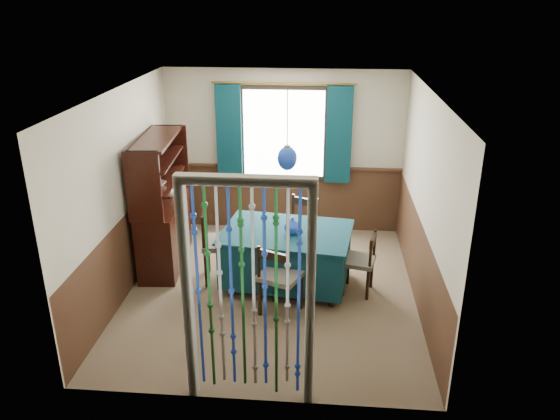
# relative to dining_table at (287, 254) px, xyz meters

# --- Properties ---
(floor) EXTENTS (4.00, 4.00, 0.00)m
(floor) POSITION_rel_dining_table_xyz_m (-0.18, -0.16, -0.44)
(floor) COLOR brown
(floor) RESTS_ON ground
(ceiling) EXTENTS (4.00, 4.00, 0.00)m
(ceiling) POSITION_rel_dining_table_xyz_m (-0.18, -0.16, 2.06)
(ceiling) COLOR silver
(ceiling) RESTS_ON ground
(wall_back) EXTENTS (3.60, 0.00, 3.60)m
(wall_back) POSITION_rel_dining_table_xyz_m (-0.18, 1.84, 0.81)
(wall_back) COLOR #C0B69D
(wall_back) RESTS_ON ground
(wall_front) EXTENTS (3.60, 0.00, 3.60)m
(wall_front) POSITION_rel_dining_table_xyz_m (-0.18, -2.16, 0.81)
(wall_front) COLOR #C0B69D
(wall_front) RESTS_ON ground
(wall_left) EXTENTS (0.00, 4.00, 4.00)m
(wall_left) POSITION_rel_dining_table_xyz_m (-1.98, -0.16, 0.81)
(wall_left) COLOR #C0B69D
(wall_left) RESTS_ON ground
(wall_right) EXTENTS (0.00, 4.00, 4.00)m
(wall_right) POSITION_rel_dining_table_xyz_m (1.62, -0.16, 0.81)
(wall_right) COLOR #C0B69D
(wall_right) RESTS_ON ground
(wainscot_back) EXTENTS (3.60, 0.00, 3.60)m
(wainscot_back) POSITION_rel_dining_table_xyz_m (-0.18, 1.82, 0.06)
(wainscot_back) COLOR #422819
(wainscot_back) RESTS_ON ground
(wainscot_front) EXTENTS (3.60, 0.00, 3.60)m
(wainscot_front) POSITION_rel_dining_table_xyz_m (-0.18, -2.15, 0.06)
(wainscot_front) COLOR #422819
(wainscot_front) RESTS_ON ground
(wainscot_left) EXTENTS (0.00, 4.00, 4.00)m
(wainscot_left) POSITION_rel_dining_table_xyz_m (-1.97, -0.16, 0.06)
(wainscot_left) COLOR #422819
(wainscot_left) RESTS_ON ground
(wainscot_right) EXTENTS (0.00, 4.00, 4.00)m
(wainscot_right) POSITION_rel_dining_table_xyz_m (1.60, -0.16, 0.06)
(wainscot_right) COLOR #422819
(wainscot_right) RESTS_ON ground
(window) EXTENTS (1.32, 0.12, 1.42)m
(window) POSITION_rel_dining_table_xyz_m (-0.18, 1.79, 1.11)
(window) COLOR black
(window) RESTS_ON wall_back
(doorway) EXTENTS (1.16, 0.12, 2.18)m
(doorway) POSITION_rel_dining_table_xyz_m (-0.18, -2.10, 0.61)
(doorway) COLOR silver
(doorway) RESTS_ON ground
(dining_table) EXTENTS (1.71, 1.29, 0.76)m
(dining_table) POSITION_rel_dining_table_xyz_m (0.00, 0.00, 0.00)
(dining_table) COLOR #0B313B
(dining_table) RESTS_ON floor
(chair_near) EXTENTS (0.57, 0.56, 0.90)m
(chair_near) POSITION_rel_dining_table_xyz_m (-0.04, -0.67, 0.04)
(chair_near) COLOR black
(chair_near) RESTS_ON floor
(chair_far) EXTENTS (0.57, 0.56, 0.90)m
(chair_far) POSITION_rel_dining_table_xyz_m (0.13, 0.74, 0.04)
(chair_far) COLOR black
(chair_far) RESTS_ON floor
(chair_left) EXTENTS (0.52, 0.54, 0.97)m
(chair_left) POSITION_rel_dining_table_xyz_m (-0.89, 0.09, 0.07)
(chair_left) COLOR black
(chair_left) RESTS_ON floor
(chair_right) EXTENTS (0.46, 0.48, 0.81)m
(chair_right) POSITION_rel_dining_table_xyz_m (0.93, -0.10, -0.01)
(chair_right) COLOR black
(chair_right) RESTS_ON floor
(sideboard) EXTENTS (0.58, 1.41, 1.80)m
(sideboard) POSITION_rel_dining_table_xyz_m (-1.72, 0.48, 0.18)
(sideboard) COLOR black
(sideboard) RESTS_ON floor
(pendant_lamp) EXTENTS (0.23, 0.23, 0.94)m
(pendant_lamp) POSITION_rel_dining_table_xyz_m (-0.00, 0.00, 1.27)
(pendant_lamp) COLOR olive
(pendant_lamp) RESTS_ON ceiling
(vase_table) EXTENTS (0.19, 0.19, 0.19)m
(vase_table) POSITION_rel_dining_table_xyz_m (0.07, -0.06, 0.42)
(vase_table) COLOR #153596
(vase_table) RESTS_ON dining_table
(bowl_shelf) EXTENTS (0.24, 0.24, 0.05)m
(bowl_shelf) POSITION_rel_dining_table_xyz_m (-1.66, 0.22, 0.82)
(bowl_shelf) COLOR beige
(bowl_shelf) RESTS_ON sideboard
(vase_sideboard) EXTENTS (0.21, 0.21, 0.17)m
(vase_sideboard) POSITION_rel_dining_table_xyz_m (-1.66, 0.71, 0.54)
(vase_sideboard) COLOR beige
(vase_sideboard) RESTS_ON sideboard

